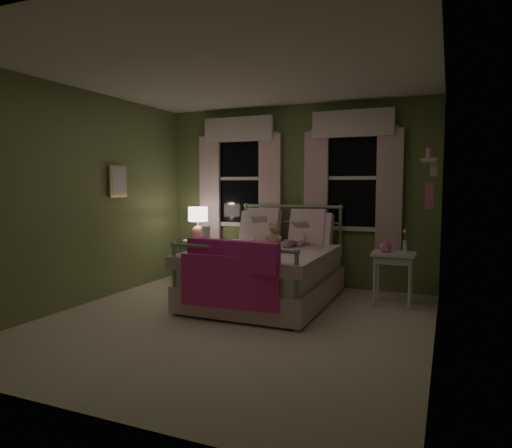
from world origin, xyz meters
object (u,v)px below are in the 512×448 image
at_px(table_lamp, 198,219).
at_px(nightstand_right, 394,260).
at_px(teddy_bear, 274,236).
at_px(child_right, 299,225).
at_px(nightstand_left, 198,256).
at_px(child_left, 259,223).
at_px(bed, 267,271).

distance_m(table_lamp, nightstand_right, 2.81).
bearing_deg(teddy_bear, table_lamp, 168.34).
xyz_separation_m(child_right, table_lamp, (-1.57, 0.11, 0.02)).
bearing_deg(table_lamp, nightstand_left, 0.00).
bearing_deg(nightstand_left, child_right, -3.93).
distance_m(child_left, teddy_bear, 0.36).
relative_size(bed, child_left, 2.73).
xyz_separation_m(teddy_bear, table_lamp, (-1.29, 0.27, 0.16)).
xyz_separation_m(bed, child_right, (0.28, 0.42, 0.55)).
distance_m(child_right, nightstand_left, 1.66).
distance_m(bed, table_lamp, 1.51).
bearing_deg(child_left, nightstand_left, -18.41).
xyz_separation_m(child_left, teddy_bear, (0.28, -0.16, -0.15)).
height_order(bed, child_left, child_left).
bearing_deg(child_left, bed, 111.29).
relative_size(nightstand_left, table_lamp, 1.42).
height_order(teddy_bear, nightstand_left, teddy_bear).
height_order(bed, table_lamp, bed).
height_order(nightstand_left, nightstand_right, same).
height_order(child_left, teddy_bear, child_left).
bearing_deg(table_lamp, child_right, -3.93).
xyz_separation_m(nightstand_left, nightstand_right, (2.77, -0.12, 0.13)).
xyz_separation_m(child_left, nightstand_left, (-1.01, 0.11, -0.52)).
xyz_separation_m(child_right, teddy_bear, (-0.28, -0.16, -0.14)).
bearing_deg(bed, teddy_bear, 90.00).
distance_m(nightstand_left, table_lamp, 0.54).
xyz_separation_m(bed, child_left, (-0.28, 0.42, 0.56)).
bearing_deg(bed, nightstand_left, 157.69).
bearing_deg(child_right, nightstand_left, 9.17).
height_order(child_left, table_lamp, child_left).
relative_size(bed, nightstand_right, 3.18).
bearing_deg(child_right, child_left, 13.10).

